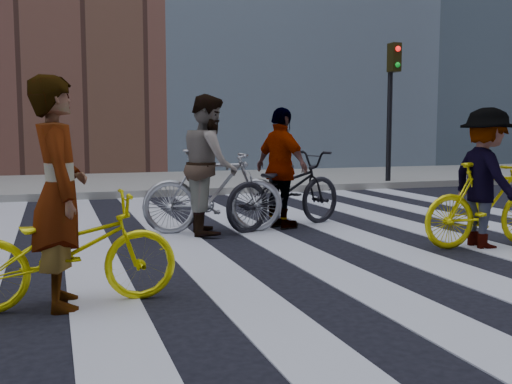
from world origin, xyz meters
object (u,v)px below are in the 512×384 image
rider_right (486,178)px  rider_rear (282,168)px  traffic_signal (392,89)px  bike_yellow_right (488,205)px  bike_yellow_left (68,250)px  rider_mid (210,165)px  bike_dark_rear (285,190)px  rider_left (59,193)px  bike_silver_mid (213,191)px

rider_right → rider_rear: 2.66m
traffic_signal → bike_yellow_right: traffic_signal is taller
bike_yellow_left → rider_mid: (1.85, 2.81, 0.47)m
bike_dark_rear → rider_right: bearing=-160.6°
bike_dark_rear → rider_mid: 1.16m
bike_dark_rear → bike_yellow_right: bearing=-159.7°
bike_yellow_left → bike_yellow_right: (4.67, 0.87, 0.06)m
bike_yellow_right → rider_left: rider_left is taller
rider_mid → rider_left: bearing=154.9°
bike_silver_mid → rider_rear: bearing=-76.0°
bike_dark_rear → rider_rear: (-0.05, 0.00, 0.30)m
bike_yellow_left → rider_right: bearing=-82.1°
traffic_signal → bike_silver_mid: (-5.52, -4.69, -1.72)m
rider_left → bike_silver_mid: bearing=-37.6°
rider_left → rider_mid: rider_mid is taller
bike_silver_mid → rider_mid: 0.36m
bike_yellow_left → bike_silver_mid: 3.39m
bike_silver_mid → bike_yellow_right: size_ratio=1.12×
traffic_signal → rider_right: bearing=-112.8°
traffic_signal → rider_rear: size_ratio=1.99×
traffic_signal → rider_right: size_ratio=2.06×
rider_left → rider_right: 4.76m
bike_silver_mid → bike_yellow_right: (2.77, -1.94, -0.06)m
bike_dark_rear → rider_left: bearing=113.8°
bike_silver_mid → bike_yellow_right: bearing=-116.0°
bike_silver_mid → bike_yellow_right: bike_silver_mid is taller
traffic_signal → bike_silver_mid: bearing=-139.6°
bike_silver_mid → rider_mid: bearing=98.9°
rider_mid → rider_rear: rider_mid is taller
rider_left → traffic_signal: bearing=-47.7°
rider_right → rider_mid: bearing=58.0°
bike_silver_mid → rider_rear: rider_rear is taller
bike_dark_rear → bike_yellow_left: bearing=114.3°
traffic_signal → rider_mid: 7.41m
rider_mid → rider_right: size_ratio=1.13×
bike_dark_rear → bike_silver_mid: bearing=74.6°
rider_mid → rider_rear: (1.04, 0.09, -0.07)m
traffic_signal → bike_dark_rear: 6.65m
bike_dark_rear → rider_mid: (-1.09, -0.09, 0.38)m
rider_mid → rider_right: bearing=-116.0°
bike_yellow_right → rider_mid: 3.45m
bike_silver_mid → bike_yellow_left: bearing=154.9°
bike_silver_mid → rider_right: 3.35m
bike_yellow_right → rider_rear: size_ratio=0.99×
bike_yellow_left → rider_rear: bearing=-47.8°
traffic_signal → bike_yellow_left: size_ratio=1.98×
bike_yellow_left → bike_dark_rear: size_ratio=0.83×
bike_yellow_right → rider_right: bearing=93.0°
rider_left → bike_yellow_left: bearing=-92.8°
traffic_signal → bike_silver_mid: 7.44m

